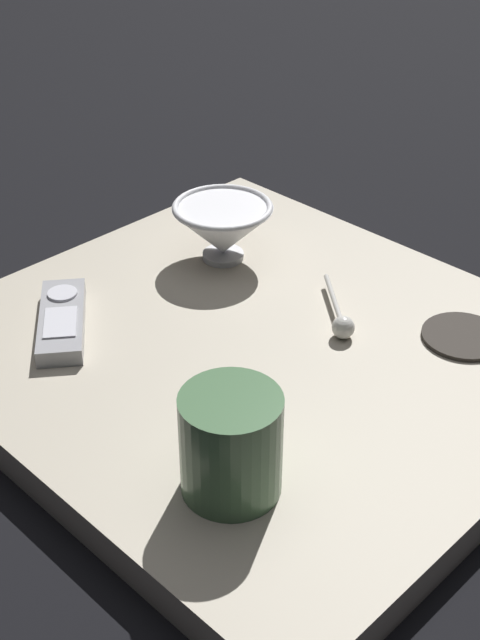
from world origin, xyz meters
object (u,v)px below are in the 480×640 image
Objects in this scene: cereal_bowl at (223,228)px; drink_coaster at (463,336)px; coffee_mug at (230,443)px; tv_remote_near at (62,320)px; teaspoon at (342,322)px.

cereal_bowl is 0.33m from drink_coaster.
coffee_mug is (0.28, 0.30, 0.01)m from cereal_bowl.
drink_coaster is at bearing 132.25° from tv_remote_near.
cereal_bowl is at bearing -133.31° from coffee_mug.
cereal_bowl is at bearing -78.90° from drink_coaster.
cereal_bowl reaches higher than teaspoon.
cereal_bowl is 1.37× the size of drink_coaster.
drink_coaster is at bearing 101.10° from cereal_bowl.
tv_remote_near is 0.45m from drink_coaster.
tv_remote_near is at bearing -97.62° from coffee_mug.
coffee_mug is 1.27× the size of drink_coaster.
tv_remote_near is 1.61× the size of drink_coaster.
teaspoon reaches higher than drink_coaster.
coffee_mug is 0.28m from teaspoon.
teaspoon is (0.02, 0.22, -0.03)m from cereal_bowl.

